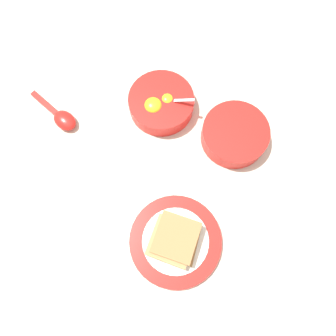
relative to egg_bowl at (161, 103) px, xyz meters
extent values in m
plane|color=beige|center=(0.14, -0.06, -0.03)|extent=(3.00, 3.00, 0.00)
cylinder|color=red|center=(0.00, 0.00, 0.00)|extent=(0.17, 0.17, 0.05)
cylinder|color=white|center=(0.00, 0.00, 0.00)|extent=(0.14, 0.14, 0.02)
ellipsoid|color=yellow|center=(0.00, 0.02, 0.02)|extent=(0.03, 0.03, 0.02)
ellipsoid|color=yellow|center=(0.01, -0.02, 0.02)|extent=(0.04, 0.04, 0.02)
cylinder|color=black|center=(0.01, 0.01, 0.01)|extent=(0.04, 0.04, 0.00)
ellipsoid|color=silver|center=(0.01, 0.02, 0.02)|extent=(0.03, 0.02, 0.01)
cube|color=silver|center=(0.02, 0.05, 0.04)|extent=(0.03, 0.05, 0.03)
cylinder|color=red|center=(0.34, -0.05, -0.02)|extent=(0.21, 0.21, 0.01)
cylinder|color=white|center=(0.34, -0.05, -0.01)|extent=(0.15, 0.15, 0.00)
cube|color=#9E7042|center=(0.34, -0.04, 0.00)|extent=(0.13, 0.12, 0.01)
cube|color=tan|center=(0.34, -0.05, 0.01)|extent=(0.13, 0.13, 0.01)
cube|color=#9E7042|center=(0.34, -0.04, 0.02)|extent=(0.13, 0.13, 0.01)
ellipsoid|color=red|center=(-0.01, -0.25, -0.01)|extent=(0.08, 0.08, 0.03)
cube|color=red|center=(-0.08, -0.29, -0.02)|extent=(0.09, 0.07, 0.01)
cylinder|color=red|center=(0.13, 0.16, 0.00)|extent=(0.16, 0.16, 0.05)
cylinder|color=white|center=(0.13, 0.16, 0.01)|extent=(0.13, 0.13, 0.01)
camera|label=1|loc=(0.40, -0.08, 0.75)|focal=35.00mm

